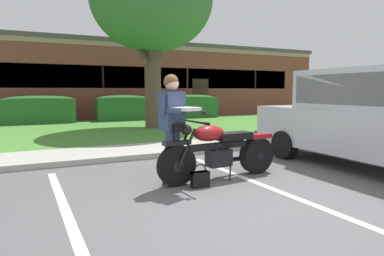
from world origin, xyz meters
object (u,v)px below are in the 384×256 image
Objects in this scene: hedge_center_right at (123,108)px; brick_building at (89,81)px; parked_suv_adjacent at (380,118)px; hedge_center_left at (39,109)px; motorcycle at (224,150)px; rider_person at (173,120)px; hedge_right at (192,106)px; shade_tree at (152,1)px; handbag at (200,178)px.

hedge_center_right is 0.09× the size of brick_building.
hedge_center_left is at bearing 116.26° from parked_suv_adjacent.
rider_person is (-0.90, 0.01, 0.53)m from motorcycle.
hedge_right is (5.36, 10.76, -0.36)m from rider_person.
brick_building is at bearing 63.94° from hedge_center_left.
shade_tree is (1.14, 7.11, 4.21)m from motorcycle.
hedge_right is at bearing -54.61° from brick_building.
rider_person is at bearing -99.31° from hedge_center_right.
parked_suv_adjacent is (2.92, -0.67, 0.48)m from motorcycle.
motorcycle is 10.81m from hedge_center_right.
handbag is at bearing -44.47° from rider_person.
shade_tree reaches higher than hedge_center_right.
handbag is at bearing -153.57° from motorcycle.
shade_tree reaches higher than parked_suv_adjacent.
shade_tree is (-1.77, 7.78, 3.73)m from parked_suv_adjacent.
motorcycle is 0.46× the size of parked_suv_adjacent.
hedge_center_right is at bearing -83.68° from brick_building.
rider_person is 0.35× the size of parked_suv_adjacent.
brick_building reaches higher than hedge_right.
hedge_center_left is 1.18× the size of hedge_center_right.
hedge_right reaches higher than handbag.
motorcycle is 0.08× the size of brick_building.
motorcycle is 16.84m from brick_building.
motorcycle is 1.04m from rider_person.
motorcycle is at bearing -90.68° from brick_building.
hedge_center_left and hedge_right have the same top height.
handbag is 0.15× the size of hedge_center_right.
hedge_right is at bearing 0.00° from hedge_center_right.
handbag is 11.28m from hedge_center_left.
shade_tree is at bearing 73.92° from rider_person.
handbag is at bearing 173.87° from parked_suv_adjacent.
handbag is 11.17m from hedge_center_right.
hedge_center_left is at bearing 104.22° from motorcycle.
shade_tree is 2.47× the size of hedge_right.
brick_building is (-2.72, 17.44, 1.08)m from parked_suv_adjacent.
rider_person is 0.63× the size of hedge_right.
hedge_center_left is 0.11× the size of brick_building.
shade_tree is 2.72× the size of hedge_center_right.
hedge_center_left is 7.19m from hedge_right.
rider_person is 0.26× the size of shade_tree.
hedge_right is at bearing 0.00° from hedge_center_left.
brick_building is at bearing 98.86° from parked_suv_adjacent.
parked_suv_adjacent is 17.68m from brick_building.
parked_suv_adjacent is at bearing -63.74° from hedge_center_left.
brick_building reaches higher than handbag.
parked_suv_adjacent is at bearing -10.13° from rider_person.
shade_tree reaches higher than hedge_right.
rider_person is at bearing -80.35° from hedge_center_left.
brick_building is (2.93, 5.99, 1.38)m from hedge_center_left.
rider_person is at bearing 135.53° from handbag.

